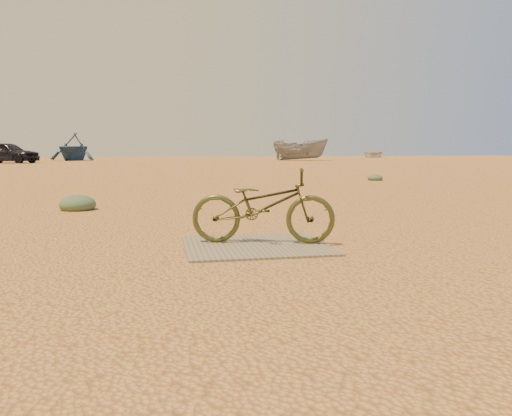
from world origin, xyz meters
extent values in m
plane|color=#D68747|center=(0.00, 0.00, 0.00)|extent=(120.00, 120.00, 0.00)
cube|color=#7D6E53|center=(0.43, 0.41, 0.01)|extent=(1.48, 1.29, 0.02)
imported|color=#444620|center=(0.52, 0.50, 0.42)|extent=(1.60, 0.89, 0.80)
imported|color=black|center=(-10.91, 33.33, 0.74)|extent=(4.70, 3.20, 1.48)
imported|color=navy|center=(-7.51, 40.22, 1.18)|extent=(5.23, 5.58, 2.36)
imported|color=gray|center=(11.39, 36.46, 0.92)|extent=(5.04, 3.89, 1.85)
imported|color=silver|center=(23.96, 49.62, 0.47)|extent=(4.88, 5.48, 0.94)
ellipsoid|color=#4F6747|center=(-1.89, 4.07, 0.00)|extent=(0.60, 0.60, 0.33)
ellipsoid|color=#4F6747|center=(6.30, 10.33, 0.00)|extent=(0.48, 0.48, 0.27)
camera|label=1|loc=(-0.57, -4.63, 1.02)|focal=35.00mm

